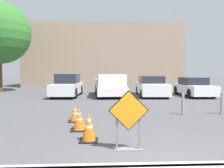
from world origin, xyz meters
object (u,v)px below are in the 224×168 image
road_closed_sign (128,117)px  parked_car_third (193,87)px  pickup_truck (110,86)px  parked_car_nearest (68,86)px  parked_car_second (151,87)px  traffic_cone_nearest (89,127)px  traffic_cone_third (75,114)px  traffic_cone_second (79,119)px  bollard_second (222,102)px  bollard_nearest (183,104)px

road_closed_sign → parked_car_third: parked_car_third is taller
road_closed_sign → pickup_truck: 11.05m
parked_car_nearest → parked_car_second: 6.18m
traffic_cone_nearest → traffic_cone_third: traffic_cone_nearest is taller
traffic_cone_second → traffic_cone_third: traffic_cone_second is taller
traffic_cone_third → bollard_second: size_ratio=0.60×
traffic_cone_nearest → traffic_cone_second: (-0.35, 1.06, -0.04)m
traffic_cone_nearest → parked_car_third: bearing=55.3°
traffic_cone_second → pickup_truck: pickup_truck is taller
traffic_cone_nearest → traffic_cone_third: 2.34m
pickup_truck → parked_car_third: bearing=175.8°
traffic_cone_third → bollard_second: bearing=9.9°
road_closed_sign → traffic_cone_second: size_ratio=2.02×
parked_car_nearest → bollard_second: bearing=138.8°
traffic_cone_nearest → bollard_nearest: bollard_nearest is taller
traffic_cone_third → pickup_truck: size_ratio=0.11×
road_closed_sign → bollard_second: (4.41, 4.01, -0.25)m
pickup_truck → parked_car_nearest: bearing=-6.1°
pickup_truck → parked_car_third: pickup_truck is taller
parked_car_nearest → pickup_truck: parked_car_nearest is taller
traffic_cone_nearest → pickup_truck: pickup_truck is taller
road_closed_sign → parked_car_second: size_ratio=0.29×
traffic_cone_second → bollard_second: size_ratio=0.70×
road_closed_sign → parked_car_second: bearing=74.6°
traffic_cone_nearest → traffic_cone_third: size_ratio=1.28×
parked_car_nearest → pickup_truck: (3.11, -0.15, -0.02)m
parked_car_nearest → pickup_truck: size_ratio=0.86×
traffic_cone_second → traffic_cone_nearest: bearing=-71.5°
parked_car_second → bollard_nearest: size_ratio=5.46×
pickup_truck → bollard_nearest: size_ratio=5.94×
parked_car_second → bollard_second: parked_car_second is taller
traffic_cone_third → bollard_second: bollard_second is taller
parked_car_third → traffic_cone_second: bearing=51.3°
parked_car_third → bollard_nearest: bearing=64.3°
bollard_nearest → bollard_second: (1.65, 0.00, 0.05)m
traffic_cone_nearest → bollard_second: (5.35, 3.29, 0.15)m
traffic_cone_second → bollard_second: 6.13m
bollard_second → traffic_cone_second: bearing=-158.7°
parked_car_third → bollard_second: 7.18m
parked_car_second → parked_car_third: parked_car_second is taller
parked_car_nearest → parked_car_second: parked_car_nearest is taller
parked_car_second → traffic_cone_third: bearing=63.9°
road_closed_sign → parked_car_nearest: parked_car_nearest is taller
parked_car_second → parked_car_third: (3.09, -0.24, -0.04)m
road_closed_sign → bollard_second: 5.96m
bollard_second → parked_car_second: bearing=100.5°
traffic_cone_nearest → parked_car_nearest: 10.72m
pickup_truck → parked_car_second: bearing=179.4°
parked_car_second → road_closed_sign: bearing=78.0°
traffic_cone_second → parked_car_third: 11.84m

